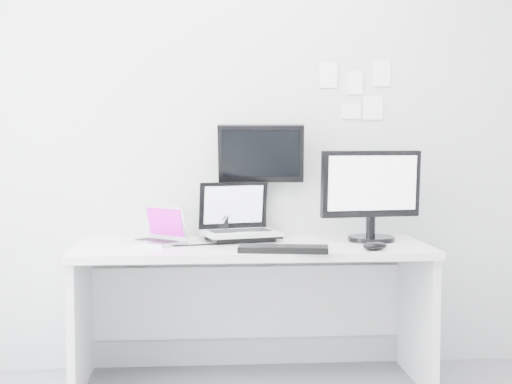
% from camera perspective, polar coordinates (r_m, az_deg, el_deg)
% --- Properties ---
extents(back_wall, '(3.60, 0.00, 3.60)m').
position_cam_1_polar(back_wall, '(4.25, -0.66, 5.06)').
color(back_wall, '#BCBEC1').
rests_on(back_wall, ground).
extents(desk, '(1.80, 0.70, 0.73)m').
position_cam_1_polar(desk, '(4.00, -0.31, -9.09)').
color(desk, silver).
rests_on(desk, ground).
extents(macbook, '(0.34, 0.34, 0.21)m').
position_cam_1_polar(macbook, '(3.96, -7.50, -2.38)').
color(macbook, '#AFB0B4').
rests_on(macbook, desk).
extents(speaker, '(0.10, 0.10, 0.17)m').
position_cam_1_polar(speaker, '(4.20, -2.68, -2.23)').
color(speaker, black).
rests_on(speaker, desk).
extents(dell_laptop, '(0.45, 0.39, 0.32)m').
position_cam_1_polar(dell_laptop, '(4.04, -1.13, -1.42)').
color(dell_laptop, '#B7BABF').
rests_on(dell_laptop, desk).
extents(rear_monitor, '(0.48, 0.22, 0.63)m').
position_cam_1_polar(rear_monitor, '(4.20, 0.37, 0.94)').
color(rear_monitor, black).
rests_on(rear_monitor, desk).
extents(samsung_monitor, '(0.57, 0.33, 0.50)m').
position_cam_1_polar(samsung_monitor, '(4.08, 8.58, -0.16)').
color(samsung_monitor, black).
rests_on(samsung_monitor, desk).
extents(keyboard, '(0.45, 0.22, 0.03)m').
position_cam_1_polar(keyboard, '(3.68, 2.05, -4.24)').
color(keyboard, black).
rests_on(keyboard, desk).
extents(mouse, '(0.14, 0.10, 0.04)m').
position_cam_1_polar(mouse, '(3.77, 8.81, -3.99)').
color(mouse, black).
rests_on(mouse, desk).
extents(wall_note_0, '(0.10, 0.00, 0.14)m').
position_cam_1_polar(wall_note_0, '(4.31, 5.39, 8.63)').
color(wall_note_0, white).
rests_on(wall_note_0, back_wall).
extents(wall_note_1, '(0.09, 0.00, 0.13)m').
position_cam_1_polar(wall_note_1, '(4.33, 7.36, 8.05)').
color(wall_note_1, white).
rests_on(wall_note_1, back_wall).
extents(wall_note_2, '(0.10, 0.00, 0.14)m').
position_cam_1_polar(wall_note_2, '(4.37, 9.32, 8.66)').
color(wall_note_2, white).
rests_on(wall_note_2, back_wall).
extents(wall_note_3, '(0.11, 0.00, 0.08)m').
position_cam_1_polar(wall_note_3, '(4.32, 7.08, 5.94)').
color(wall_note_3, white).
rests_on(wall_note_3, back_wall).
extents(wall_note_4, '(0.11, 0.00, 0.13)m').
position_cam_1_polar(wall_note_4, '(4.35, 8.68, 6.19)').
color(wall_note_4, white).
rests_on(wall_note_4, back_wall).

